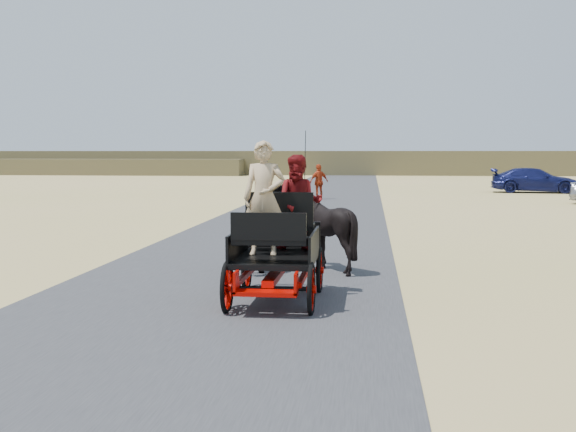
# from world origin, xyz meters

# --- Properties ---
(ground) EXTENTS (140.00, 140.00, 0.00)m
(ground) POSITION_xyz_m (0.00, 0.00, 0.00)
(ground) COLOR tan
(road) EXTENTS (6.00, 140.00, 0.01)m
(road) POSITION_xyz_m (0.00, 0.00, 0.01)
(road) COLOR #38383A
(road) RESTS_ON ground
(ridge_far) EXTENTS (140.00, 6.00, 2.40)m
(ridge_far) POSITION_xyz_m (0.00, 62.00, 1.20)
(ridge_far) COLOR brown
(ridge_far) RESTS_ON ground
(ridge_near) EXTENTS (40.00, 4.00, 1.60)m
(ridge_near) POSITION_xyz_m (-30.00, 58.00, 0.80)
(ridge_near) COLOR brown
(ridge_near) RESTS_ON ground
(carriage) EXTENTS (1.30, 2.40, 0.72)m
(carriage) POSITION_xyz_m (1.02, -0.71, 0.36)
(carriage) COLOR black
(carriage) RESTS_ON ground
(horse_left) EXTENTS (0.91, 2.01, 1.70)m
(horse_left) POSITION_xyz_m (0.47, 2.29, 0.85)
(horse_left) COLOR black
(horse_left) RESTS_ON ground
(horse_right) EXTENTS (1.37, 1.54, 1.70)m
(horse_right) POSITION_xyz_m (1.57, 2.29, 0.85)
(horse_right) COLOR black
(horse_right) RESTS_ON ground
(driver_man) EXTENTS (0.66, 0.43, 1.80)m
(driver_man) POSITION_xyz_m (0.82, -0.66, 1.62)
(driver_man) COLOR tan
(driver_man) RESTS_ON carriage
(passenger_woman) EXTENTS (0.77, 0.60, 1.58)m
(passenger_woman) POSITION_xyz_m (1.32, -0.11, 1.51)
(passenger_woman) COLOR #660C0F
(passenger_woman) RESTS_ON carriage
(pedestrian) EXTENTS (1.07, 0.93, 1.73)m
(pedestrian) POSITION_xyz_m (-0.04, 23.57, 0.86)
(pedestrian) COLOR #B33414
(pedestrian) RESTS_ON ground
(car_c) EXTENTS (5.05, 2.53, 1.41)m
(car_c) POSITION_xyz_m (11.80, 30.66, 0.70)
(car_c) COLOR navy
(car_c) RESTS_ON ground
(car_d) EXTENTS (4.44, 3.04, 1.13)m
(car_d) POSITION_xyz_m (12.62, 37.22, 0.56)
(car_d) COLOR #B2B2B7
(car_d) RESTS_ON ground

